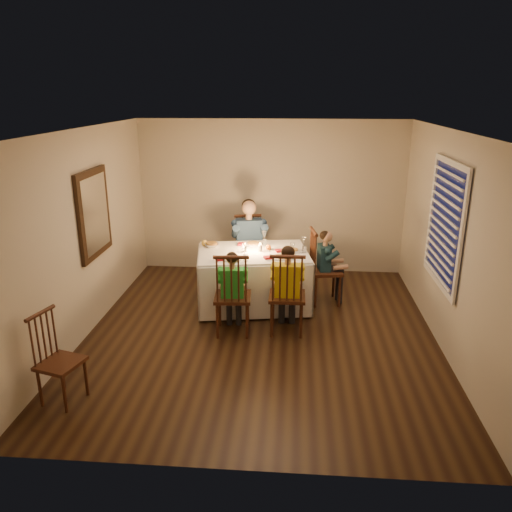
# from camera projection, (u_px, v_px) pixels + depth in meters

# --- Properties ---
(ground) EXTENTS (5.00, 5.00, 0.00)m
(ground) POSITION_uv_depth(u_px,v_px,m) (261.00, 333.00, 6.55)
(ground) COLOR black
(ground) RESTS_ON ground
(wall_left) EXTENTS (0.02, 5.00, 2.60)m
(wall_left) POSITION_uv_depth(u_px,v_px,m) (84.00, 234.00, 6.31)
(wall_left) COLOR #BCB1A0
(wall_left) RESTS_ON ground
(wall_right) EXTENTS (0.02, 5.00, 2.60)m
(wall_right) POSITION_uv_depth(u_px,v_px,m) (448.00, 243.00, 5.97)
(wall_right) COLOR #BCB1A0
(wall_right) RESTS_ON ground
(wall_back) EXTENTS (4.50, 0.02, 2.60)m
(wall_back) POSITION_uv_depth(u_px,v_px,m) (271.00, 197.00, 8.51)
(wall_back) COLOR #BCB1A0
(wall_back) RESTS_ON ground
(ceiling) EXTENTS (5.00, 5.00, 0.00)m
(ceiling) POSITION_uv_depth(u_px,v_px,m) (261.00, 130.00, 5.73)
(ceiling) COLOR white
(ceiling) RESTS_ON wall_back
(dining_table) EXTENTS (1.75, 1.39, 0.80)m
(dining_table) POSITION_uv_depth(u_px,v_px,m) (253.00, 267.00, 7.25)
(dining_table) COLOR white
(dining_table) RESTS_ON ground
(chair_adult) EXTENTS (0.54, 0.53, 1.13)m
(chair_adult) POSITION_uv_depth(u_px,v_px,m) (249.00, 284.00, 8.23)
(chair_adult) COLOR #36170E
(chair_adult) RESTS_ON ground
(chair_near_left) EXTENTS (0.49, 0.47, 1.13)m
(chair_near_left) POSITION_uv_depth(u_px,v_px,m) (233.00, 332.00, 6.59)
(chair_near_left) COLOR #36170E
(chair_near_left) RESTS_ON ground
(chair_near_right) EXTENTS (0.47, 0.44, 1.13)m
(chair_near_right) POSITION_uv_depth(u_px,v_px,m) (286.00, 331.00, 6.61)
(chair_near_right) COLOR #36170E
(chair_near_right) RESTS_ON ground
(chair_end) EXTENTS (0.51, 0.53, 1.13)m
(chair_end) POSITION_uv_depth(u_px,v_px,m) (324.00, 302.00, 7.53)
(chair_end) COLOR #36170E
(chair_end) RESTS_ON ground
(chair_extra) EXTENTS (0.48, 0.49, 0.97)m
(chair_extra) POSITION_uv_depth(u_px,v_px,m) (66.00, 400.00, 5.14)
(chair_extra) COLOR #36170E
(chair_extra) RESTS_ON ground
(adult) EXTENTS (0.64, 0.60, 1.41)m
(adult) POSITION_uv_depth(u_px,v_px,m) (249.00, 284.00, 8.23)
(adult) COLOR navy
(adult) RESTS_ON ground
(child_green) EXTENTS (0.40, 0.38, 1.12)m
(child_green) POSITION_uv_depth(u_px,v_px,m) (233.00, 332.00, 6.59)
(child_green) COLOR green
(child_green) RESTS_ON ground
(child_yellow) EXTENTS (0.43, 0.39, 1.19)m
(child_yellow) POSITION_uv_depth(u_px,v_px,m) (286.00, 331.00, 6.61)
(child_yellow) COLOR yellow
(child_yellow) RESTS_ON ground
(child_teal) EXTENTS (0.40, 0.43, 1.11)m
(child_teal) POSITION_uv_depth(u_px,v_px,m) (324.00, 302.00, 7.53)
(child_teal) COLOR #19353E
(child_teal) RESTS_ON ground
(setting_adult) EXTENTS (0.30, 0.30, 0.02)m
(setting_adult) POSITION_uv_depth(u_px,v_px,m) (253.00, 244.00, 7.49)
(setting_adult) COLOR white
(setting_adult) RESTS_ON dining_table
(setting_green) EXTENTS (0.30, 0.30, 0.02)m
(setting_green) POSITION_uv_depth(u_px,v_px,m) (233.00, 259.00, 6.82)
(setting_green) COLOR white
(setting_green) RESTS_ON dining_table
(setting_yellow) EXTENTS (0.30, 0.30, 0.02)m
(setting_yellow) POSITION_uv_depth(u_px,v_px,m) (281.00, 257.00, 6.89)
(setting_yellow) COLOR white
(setting_yellow) RESTS_ON dining_table
(setting_teal) EXTENTS (0.30, 0.30, 0.02)m
(setting_teal) POSITION_uv_depth(u_px,v_px,m) (292.00, 251.00, 7.18)
(setting_teal) COLOR white
(setting_teal) RESTS_ON dining_table
(candle_left) EXTENTS (0.06, 0.06, 0.10)m
(candle_left) POSITION_uv_depth(u_px,v_px,m) (245.00, 248.00, 7.15)
(candle_left) COLOR white
(candle_left) RESTS_ON dining_table
(candle_right) EXTENTS (0.06, 0.06, 0.10)m
(candle_right) POSITION_uv_depth(u_px,v_px,m) (260.00, 248.00, 7.17)
(candle_right) COLOR white
(candle_right) RESTS_ON dining_table
(squash) EXTENTS (0.09, 0.09, 0.09)m
(squash) POSITION_uv_depth(u_px,v_px,m) (204.00, 243.00, 7.42)
(squash) COLOR yellow
(squash) RESTS_ON dining_table
(orange_fruit) EXTENTS (0.08, 0.08, 0.08)m
(orange_fruit) POSITION_uv_depth(u_px,v_px,m) (268.00, 247.00, 7.23)
(orange_fruit) COLOR orange
(orange_fruit) RESTS_ON dining_table
(serving_bowl) EXTENTS (0.23, 0.23, 0.05)m
(serving_bowl) POSITION_uv_depth(u_px,v_px,m) (212.00, 245.00, 7.37)
(serving_bowl) COLOR white
(serving_bowl) RESTS_ON dining_table
(wall_mirror) EXTENTS (0.06, 0.95, 1.15)m
(wall_mirror) POSITION_uv_depth(u_px,v_px,m) (94.00, 214.00, 6.53)
(wall_mirror) COLOR black
(wall_mirror) RESTS_ON wall_left
(window_blinds) EXTENTS (0.07, 1.34, 1.54)m
(window_blinds) POSITION_uv_depth(u_px,v_px,m) (444.00, 224.00, 6.01)
(window_blinds) COLOR #0D1237
(window_blinds) RESTS_ON wall_right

